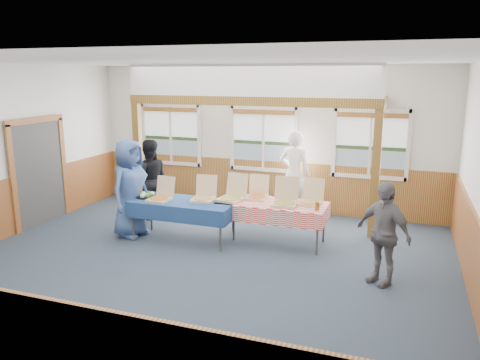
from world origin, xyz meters
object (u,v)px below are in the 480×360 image
Objects in this scene: table_left at (183,204)px; man_blue at (130,188)px; table_right at (272,205)px; woman_white at (295,174)px; woman_black at (149,179)px; person_grey at (383,233)px.

man_blue reaches higher than table_left.
table_left is 1.63m from table_right.
table_left is at bearing 61.99° from woman_white.
woman_white is at bearing 67.45° from table_right.
man_blue reaches higher than woman_black.
woman_black reaches higher than table_right.
table_left and table_right have the same top height.
woman_black reaches higher than table_left.
woman_black is 1.12m from man_blue.
woman_black is 0.91× the size of man_blue.
man_blue is 4.61m from person_grey.
woman_white is at bearing 73.21° from table_left.
man_blue reaches higher than table_right.
woman_black reaches higher than person_grey.
table_left is 1.23× the size of woman_black.
woman_white is (1.57, 2.14, 0.23)m from table_left.
table_left is 1.63m from woman_black.
man_blue reaches higher than person_grey.
woman_black is (-2.85, 0.57, 0.14)m from table_right.
woman_black is at bearing -164.26° from person_grey.
woman_white reaches higher than table_right.
woman_white is at bearing 168.39° from woman_black.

